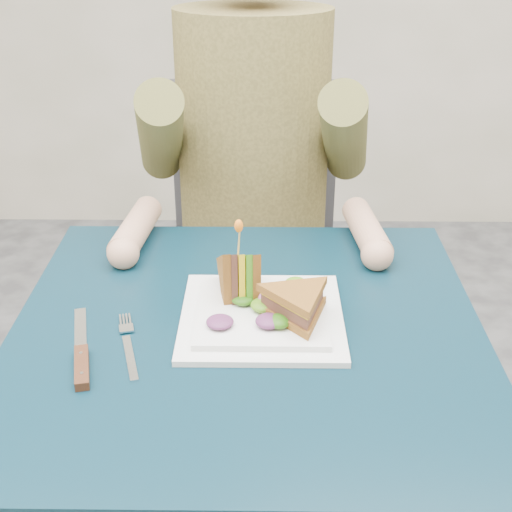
{
  "coord_description": "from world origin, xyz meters",
  "views": [
    {
      "loc": [
        0.03,
        -0.95,
        1.35
      ],
      "look_at": [
        0.01,
        0.07,
        0.82
      ],
      "focal_mm": 50.0,
      "sensor_mm": 36.0,
      "label": 1
    }
  ],
  "objects_px": {
    "diner": "(253,112)",
    "fork": "(129,347)",
    "table": "(248,368)",
    "plate": "(262,315)",
    "chair": "(254,242)",
    "sandwich_upright": "(239,277)",
    "sandwich_flat": "(297,304)",
    "knife": "(81,360)"
  },
  "relations": [
    {
      "from": "plate",
      "to": "diner",
      "type": "bearing_deg",
      "value": 92.35
    },
    {
      "from": "table",
      "to": "sandwich_flat",
      "type": "xyz_separation_m",
      "value": [
        0.08,
        -0.0,
        0.12
      ]
    },
    {
      "from": "sandwich_flat",
      "to": "fork",
      "type": "relative_size",
      "value": 1.07
    },
    {
      "from": "table",
      "to": "plate",
      "type": "xyz_separation_m",
      "value": [
        0.02,
        0.02,
        0.09
      ]
    },
    {
      "from": "table",
      "to": "fork",
      "type": "distance_m",
      "value": 0.21
    },
    {
      "from": "diner",
      "to": "sandwich_upright",
      "type": "bearing_deg",
      "value": -91.62
    },
    {
      "from": "fork",
      "to": "plate",
      "type": "bearing_deg",
      "value": 22.42
    },
    {
      "from": "sandwich_upright",
      "to": "sandwich_flat",
      "type": "bearing_deg",
      "value": -37.18
    },
    {
      "from": "fork",
      "to": "sandwich_upright",
      "type": "bearing_deg",
      "value": 37.98
    },
    {
      "from": "diner",
      "to": "sandwich_flat",
      "type": "distance_m",
      "value": 0.6
    },
    {
      "from": "plate",
      "to": "fork",
      "type": "height_order",
      "value": "plate"
    },
    {
      "from": "chair",
      "to": "sandwich_flat",
      "type": "relative_size",
      "value": 4.9
    },
    {
      "from": "table",
      "to": "chair",
      "type": "distance_m",
      "value": 0.7
    },
    {
      "from": "plate",
      "to": "chair",
      "type": "bearing_deg",
      "value": 91.96
    },
    {
      "from": "table",
      "to": "fork",
      "type": "xyz_separation_m",
      "value": [
        -0.18,
        -0.06,
        0.08
      ]
    },
    {
      "from": "table",
      "to": "sandwich_upright",
      "type": "distance_m",
      "value": 0.15
    },
    {
      "from": "sandwich_upright",
      "to": "fork",
      "type": "xyz_separation_m",
      "value": [
        -0.16,
        -0.13,
        -0.05
      ]
    },
    {
      "from": "plate",
      "to": "knife",
      "type": "height_order",
      "value": "plate"
    },
    {
      "from": "fork",
      "to": "knife",
      "type": "height_order",
      "value": "knife"
    },
    {
      "from": "diner",
      "to": "knife",
      "type": "height_order",
      "value": "diner"
    },
    {
      "from": "plate",
      "to": "sandwich_upright",
      "type": "xyz_separation_m",
      "value": [
        -0.04,
        0.04,
        0.05
      ]
    },
    {
      "from": "sandwich_upright",
      "to": "diner",
      "type": "bearing_deg",
      "value": 88.38
    },
    {
      "from": "chair",
      "to": "fork",
      "type": "relative_size",
      "value": 5.25
    },
    {
      "from": "diner",
      "to": "sandwich_upright",
      "type": "distance_m",
      "value": 0.53
    },
    {
      "from": "diner",
      "to": "fork",
      "type": "bearing_deg",
      "value": -105.6
    },
    {
      "from": "sandwich_flat",
      "to": "fork",
      "type": "height_order",
      "value": "sandwich_flat"
    },
    {
      "from": "table",
      "to": "knife",
      "type": "distance_m",
      "value": 0.27
    },
    {
      "from": "chair",
      "to": "plate",
      "type": "height_order",
      "value": "chair"
    },
    {
      "from": "fork",
      "to": "diner",
      "type": "bearing_deg",
      "value": 74.4
    },
    {
      "from": "sandwich_flat",
      "to": "knife",
      "type": "bearing_deg",
      "value": -163.12
    },
    {
      "from": "fork",
      "to": "knife",
      "type": "relative_size",
      "value": 0.81
    },
    {
      "from": "chair",
      "to": "fork",
      "type": "xyz_separation_m",
      "value": [
        -0.18,
        -0.75,
        0.19
      ]
    },
    {
      "from": "sandwich_upright",
      "to": "chair",
      "type": "bearing_deg",
      "value": 88.67
    },
    {
      "from": "fork",
      "to": "table",
      "type": "bearing_deg",
      "value": 18.81
    },
    {
      "from": "chair",
      "to": "knife",
      "type": "distance_m",
      "value": 0.85
    },
    {
      "from": "plate",
      "to": "knife",
      "type": "bearing_deg",
      "value": -155.23
    },
    {
      "from": "chair",
      "to": "fork",
      "type": "bearing_deg",
      "value": -103.36
    },
    {
      "from": "diner",
      "to": "plate",
      "type": "relative_size",
      "value": 2.87
    },
    {
      "from": "chair",
      "to": "diner",
      "type": "distance_m",
      "value": 0.39
    },
    {
      "from": "table",
      "to": "sandwich_flat",
      "type": "height_order",
      "value": "sandwich_flat"
    },
    {
      "from": "diner",
      "to": "fork",
      "type": "distance_m",
      "value": 0.69
    },
    {
      "from": "diner",
      "to": "sandwich_flat",
      "type": "xyz_separation_m",
      "value": [
        0.08,
        -0.58,
        -0.14
      ]
    }
  ]
}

